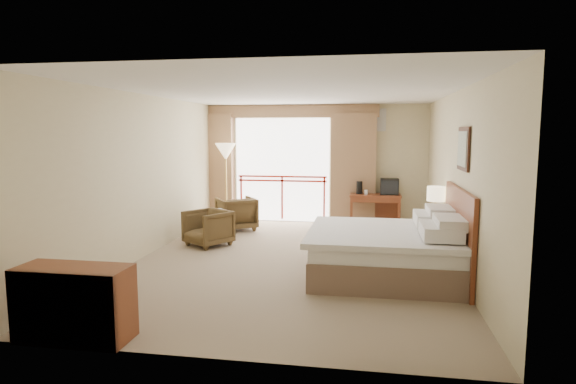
% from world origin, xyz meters
% --- Properties ---
extents(floor, '(7.00, 7.00, 0.00)m').
position_xyz_m(floor, '(0.00, 0.00, 0.00)').
color(floor, '#8A765D').
rests_on(floor, ground).
extents(ceiling, '(7.00, 7.00, 0.00)m').
position_xyz_m(ceiling, '(0.00, 0.00, 2.70)').
color(ceiling, white).
rests_on(ceiling, wall_back).
extents(wall_back, '(5.00, 0.00, 5.00)m').
position_xyz_m(wall_back, '(0.00, 3.50, 1.35)').
color(wall_back, beige).
rests_on(wall_back, ground).
extents(wall_front, '(5.00, 0.00, 5.00)m').
position_xyz_m(wall_front, '(0.00, -3.50, 1.35)').
color(wall_front, beige).
rests_on(wall_front, ground).
extents(wall_left, '(0.00, 7.00, 7.00)m').
position_xyz_m(wall_left, '(-2.50, 0.00, 1.35)').
color(wall_left, beige).
rests_on(wall_left, ground).
extents(wall_right, '(0.00, 7.00, 7.00)m').
position_xyz_m(wall_right, '(2.50, 0.00, 1.35)').
color(wall_right, beige).
rests_on(wall_right, ground).
extents(balcony_door, '(2.40, 0.00, 2.40)m').
position_xyz_m(balcony_door, '(-0.80, 3.48, 1.20)').
color(balcony_door, white).
rests_on(balcony_door, wall_back).
extents(balcony_railing, '(2.09, 0.03, 1.02)m').
position_xyz_m(balcony_railing, '(-0.80, 3.46, 0.81)').
color(balcony_railing, '#A11C0D').
rests_on(balcony_railing, wall_back).
extents(curtain_left, '(1.00, 0.26, 2.50)m').
position_xyz_m(curtain_left, '(-2.45, 3.35, 1.25)').
color(curtain_left, brown).
rests_on(curtain_left, wall_back).
extents(curtain_right, '(1.00, 0.26, 2.50)m').
position_xyz_m(curtain_right, '(0.85, 3.35, 1.25)').
color(curtain_right, brown).
rests_on(curtain_right, wall_back).
extents(valance, '(4.40, 0.22, 0.28)m').
position_xyz_m(valance, '(-0.80, 3.38, 2.55)').
color(valance, brown).
rests_on(valance, wall_back).
extents(hvac_vent, '(0.50, 0.04, 0.50)m').
position_xyz_m(hvac_vent, '(1.30, 3.47, 2.35)').
color(hvac_vent, silver).
rests_on(hvac_vent, wall_back).
extents(bed, '(2.13, 2.06, 0.97)m').
position_xyz_m(bed, '(1.50, -0.60, 0.38)').
color(bed, brown).
rests_on(bed, floor).
extents(headboard, '(0.06, 2.10, 1.30)m').
position_xyz_m(headboard, '(2.46, -0.60, 0.65)').
color(headboard, '#612816').
rests_on(headboard, wall_right).
extents(framed_art, '(0.04, 0.72, 0.60)m').
position_xyz_m(framed_art, '(2.47, -0.60, 1.85)').
color(framed_art, black).
rests_on(framed_art, wall_right).
extents(nightstand, '(0.45, 0.53, 0.61)m').
position_xyz_m(nightstand, '(2.34, 0.85, 0.30)').
color(nightstand, '#612816').
rests_on(nightstand, floor).
extents(table_lamp, '(0.30, 0.30, 0.53)m').
position_xyz_m(table_lamp, '(2.34, 0.90, 1.02)').
color(table_lamp, tan).
rests_on(table_lamp, nightstand).
extents(phone, '(0.20, 0.17, 0.08)m').
position_xyz_m(phone, '(2.29, 0.70, 0.65)').
color(phone, black).
rests_on(phone, nightstand).
extents(desk, '(1.11, 0.54, 0.73)m').
position_xyz_m(desk, '(1.35, 3.16, 0.56)').
color(desk, '#612816').
rests_on(desk, floor).
extents(tv, '(0.39, 0.31, 0.36)m').
position_xyz_m(tv, '(1.65, 3.10, 0.90)').
color(tv, black).
rests_on(tv, desk).
extents(coffee_maker, '(0.13, 0.13, 0.28)m').
position_xyz_m(coffee_maker, '(1.00, 3.11, 0.86)').
color(coffee_maker, black).
rests_on(coffee_maker, desk).
extents(cup, '(0.09, 0.09, 0.11)m').
position_xyz_m(cup, '(1.15, 3.06, 0.77)').
color(cup, white).
rests_on(cup, desk).
extents(wastebasket, '(0.25, 0.25, 0.27)m').
position_xyz_m(wastebasket, '(0.82, 2.48, 0.13)').
color(wastebasket, black).
rests_on(wastebasket, floor).
extents(armchair_far, '(1.05, 1.05, 0.70)m').
position_xyz_m(armchair_far, '(-1.58, 2.29, 0.00)').
color(armchair_far, '#433019').
rests_on(armchair_far, floor).
extents(armchair_near, '(0.99, 1.00, 0.66)m').
position_xyz_m(armchair_near, '(-1.70, 0.78, 0.00)').
color(armchair_near, '#433019').
rests_on(armchair_near, floor).
extents(side_table, '(0.50, 0.50, 0.55)m').
position_xyz_m(side_table, '(-1.77, 1.39, 0.38)').
color(side_table, black).
rests_on(side_table, floor).
extents(book, '(0.27, 0.28, 0.02)m').
position_xyz_m(book, '(-1.77, 1.39, 0.55)').
color(book, white).
rests_on(book, side_table).
extents(floor_lamp, '(0.47, 0.47, 1.83)m').
position_xyz_m(floor_lamp, '(-2.00, 2.93, 1.58)').
color(floor_lamp, tan).
rests_on(floor_lamp, floor).
extents(dresser, '(1.13, 0.48, 0.75)m').
position_xyz_m(dresser, '(-1.69, -3.33, 0.38)').
color(dresser, '#612816').
rests_on(dresser, floor).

